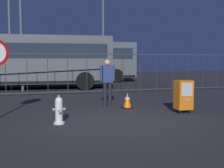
% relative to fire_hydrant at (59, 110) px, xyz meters
% --- Properties ---
extents(ground_plane, '(60.00, 60.00, 0.00)m').
position_rel_fire_hydrant_xyz_m(ground_plane, '(1.44, -0.09, -0.35)').
color(ground_plane, '#262628').
extents(fire_hydrant, '(0.33, 0.32, 0.75)m').
position_rel_fire_hydrant_xyz_m(fire_hydrant, '(0.00, 0.00, 0.00)').
color(fire_hydrant, silver).
rests_on(fire_hydrant, ground_plane).
extents(newspaper_box_primary, '(0.48, 0.42, 1.02)m').
position_rel_fire_hydrant_xyz_m(newspaper_box_primary, '(3.85, 0.43, 0.22)').
color(newspaper_box_primary, black).
rests_on(newspaper_box_primary, ground_plane).
extents(pedestrian, '(0.55, 0.22, 1.67)m').
position_rel_fire_hydrant_xyz_m(pedestrian, '(1.90, 2.28, 0.60)').
color(pedestrian, black).
rests_on(pedestrian, ground_plane).
extents(traffic_cone, '(0.36, 0.36, 0.53)m').
position_rel_fire_hydrant_xyz_m(traffic_cone, '(2.46, 1.74, -0.09)').
color(traffic_cone, black).
rests_on(traffic_cone, ground_plane).
extents(fence_barrier, '(18.03, 0.04, 2.00)m').
position_rel_fire_hydrant_xyz_m(fence_barrier, '(1.44, 6.31, 0.67)').
color(fence_barrier, '#2D2D33').
rests_on(fence_barrier, ground_plane).
extents(bus_near, '(10.67, 3.45, 3.00)m').
position_rel_fire_hydrant_xyz_m(bus_near, '(-1.49, 9.31, 1.36)').
color(bus_near, '#4C5156').
rests_on(bus_near, ground_plane).
extents(bus_far, '(10.51, 2.80, 3.00)m').
position_rel_fire_hydrant_xyz_m(bus_far, '(1.58, 13.48, 1.36)').
color(bus_far, '#4C5156').
rests_on(bus_far, ground_plane).
extents(street_light_near_left, '(0.32, 0.32, 6.77)m').
position_rel_fire_hydrant_xyz_m(street_light_near_left, '(-1.22, 8.22, 3.59)').
color(street_light_near_left, '#4C4F54').
rests_on(street_light_near_left, ground_plane).
extents(street_light_near_right, '(0.32, 0.32, 8.72)m').
position_rel_fire_hydrant_xyz_m(street_light_near_right, '(3.74, 10.24, 4.59)').
color(street_light_near_right, '#4C4F54').
rests_on(street_light_near_right, ground_plane).
extents(street_light_far_left, '(0.32, 0.32, 6.73)m').
position_rel_fire_hydrant_xyz_m(street_light_far_left, '(-1.85, 8.97, 3.57)').
color(street_light_far_left, '#4C4F54').
rests_on(street_light_far_left, ground_plane).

